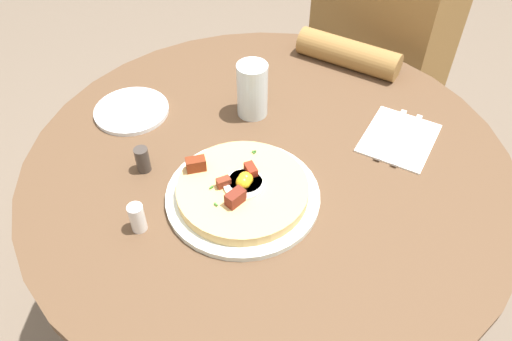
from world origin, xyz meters
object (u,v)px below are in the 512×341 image
Objects in this scene: person_seated at (373,75)px; salt_shaker at (137,218)px; fork at (408,139)px; knife at (391,134)px; dining_table at (267,211)px; pizza_plate at (243,196)px; bread_plate at (132,111)px; pepper_shaker at (143,160)px; breakfast_pizza at (242,189)px; water_glass at (252,90)px.

salt_shaker is at bearing -83.80° from person_seated.
fork and knife have the same top height.
dining_table is 0.68m from person_seated.
dining_table is 5.58× the size of knife.
bread_plate is (-0.36, 0.01, -0.00)m from pizza_plate.
knife is at bearing 54.57° from pepper_shaker.
knife is 0.56m from salt_shaker.
pepper_shaker is (-0.16, -0.19, 0.19)m from dining_table.
dining_table is 5.58× the size of fork.
breakfast_pizza is 4.25× the size of salt_shaker.
salt_shaker is at bearing -99.11° from dining_table.
person_seated is 9.01× the size of water_glass.
person_seated is 0.82m from pizza_plate.
knife is at bearing 72.77° from pizza_plate.
knife is (0.14, 0.23, 0.17)m from dining_table.
breakfast_pizza is 0.26m from water_glass.
salt_shaker is (-0.23, -0.53, 0.02)m from fork.
person_seated reaches higher than breakfast_pizza.
pepper_shaker is at bearing -28.94° from bread_plate.
pizza_plate is 0.20m from salt_shaker.
water_glass is (0.20, 0.19, 0.06)m from bread_plate.
fork is 1.00× the size of knife.
pizza_plate is at bearing 148.58° from knife.
pizza_plate reaches higher than dining_table.
pizza_plate is at bearing 19.86° from breakfast_pizza.
water_glass is (-0.17, 0.20, 0.06)m from pizza_plate.
dining_table is 0.28m from water_glass.
bread_plate is 2.86× the size of salt_shaker.
knife is 0.31m from water_glass.
pizza_plate reaches higher than bread_plate.
knife is at bearing -55.48° from person_seated.
salt_shaker reaches higher than pizza_plate.
pepper_shaker is (-0.34, -0.44, 0.02)m from fork.
knife is (0.47, 0.34, 0.00)m from bread_plate.
bread_plate is (-0.18, -0.76, 0.20)m from person_seated.
water_glass is (-0.31, -0.16, 0.06)m from fork.
bread_plate is at bearing -103.00° from person_seated.
pepper_shaker is at bearing 139.18° from salt_shaker.
pizza_plate is 0.38m from fork.
person_seated is at bearing 103.51° from breakfast_pizza.
person_seated is 4.57× the size of breakfast_pizza.
pepper_shaker reaches higher than pizza_plate.
knife is (-0.03, -0.01, 0.00)m from fork.
fork is at bearing 52.15° from pepper_shaker.
fork is 1.43× the size of water_glass.
water_glass reaches higher than knife.
person_seated reaches higher than salt_shaker.
salt_shaker is at bearing -40.82° from pepper_shaker.
pizza_plate is 0.21m from pepper_shaker.
person_seated is at bearing 77.00° from bread_plate.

